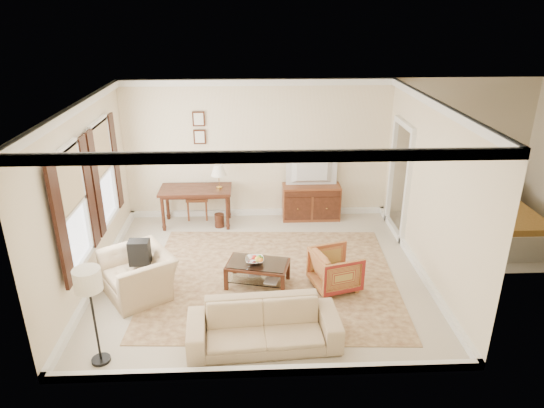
{
  "coord_description": "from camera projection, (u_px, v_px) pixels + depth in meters",
  "views": [
    {
      "loc": [
        -0.13,
        -7.2,
        4.29
      ],
      "look_at": [
        0.2,
        0.3,
        1.15
      ],
      "focal_mm": 32.0,
      "sensor_mm": 36.0,
      "label": 1
    }
  ],
  "objects": [
    {
      "name": "framed_prints",
      "position": [
        199.0,
        128.0,
        9.77
      ],
      "size": [
        0.25,
        0.04,
        0.68
      ],
      "primitive_type": null,
      "color": "#4B2215",
      "rests_on": "room_shell"
    },
    {
      "name": "desk_chair",
      "position": [
        197.0,
        194.0,
        10.24
      ],
      "size": [
        0.51,
        0.51,
        1.05
      ],
      "primitive_type": null,
      "rotation": [
        0.0,
        0.0,
        -0.14
      ],
      "color": "brown",
      "rests_on": "room_shell"
    },
    {
      "name": "striped_armchair",
      "position": [
        335.0,
        268.0,
        7.74
      ],
      "size": [
        0.82,
        0.85,
        0.72
      ],
      "primitive_type": "imported",
      "rotation": [
        0.0,
        0.0,
        1.85
      ],
      "color": "maroon",
      "rests_on": "room_shell"
    },
    {
      "name": "backpack",
      "position": [
        139.0,
        250.0,
        7.54
      ],
      "size": [
        0.39,
        0.37,
        0.4
      ],
      "primitive_type": "cube",
      "rotation": [
        0.0,
        0.0,
        -0.7
      ],
      "color": "black",
      "rests_on": "club_armchair"
    },
    {
      "name": "book_a",
      "position": [
        249.0,
        272.0,
        7.99
      ],
      "size": [
        0.28,
        0.05,
        0.38
      ],
      "primitive_type": "imported",
      "rotation": [
        0.0,
        0.0,
        -0.05
      ],
      "color": "brown",
      "rests_on": "coffee_table"
    },
    {
      "name": "fruit_bowl",
      "position": [
        255.0,
        260.0,
        7.76
      ],
      "size": [
        0.42,
        0.42,
        0.1
      ],
      "primitive_type": "imported",
      "color": "silver",
      "rests_on": "coffee_table"
    },
    {
      "name": "writing_desk",
      "position": [
        196.0,
        194.0,
        9.86
      ],
      "size": [
        1.45,
        0.72,
        0.79
      ],
      "color": "#4B2215",
      "rests_on": "room_shell"
    },
    {
      "name": "window_rear",
      "position": [
        104.0,
        172.0,
        8.41
      ],
      "size": [
        0.12,
        1.56,
        1.8
      ],
      "primitive_type": null,
      "color": "#CCB284",
      "rests_on": "room_shell"
    },
    {
      "name": "annex_bedroom",
      "position": [
        491.0,
        222.0,
        9.4
      ],
      "size": [
        3.0,
        2.7,
        2.9
      ],
      "color": "beige",
      "rests_on": "ground"
    },
    {
      "name": "sideboard",
      "position": [
        311.0,
        202.0,
        10.26
      ],
      "size": [
        1.21,
        0.46,
        0.74
      ],
      "primitive_type": "cube",
      "color": "brown",
      "rests_on": "room_shell"
    },
    {
      "name": "coffee_table",
      "position": [
        258.0,
        268.0,
        7.83
      ],
      "size": [
        1.09,
        0.79,
        0.42
      ],
      "rotation": [
        0.0,
        0.0,
        -0.24
      ],
      "color": "#4B2215",
      "rests_on": "room_shell"
    },
    {
      "name": "book_b",
      "position": [
        266.0,
        279.0,
        7.81
      ],
      "size": [
        0.27,
        0.12,
        0.38
      ],
      "primitive_type": "imported",
      "rotation": [
        0.0,
        0.0,
        -0.34
      ],
      "color": "brown",
      "rests_on": "coffee_table"
    },
    {
      "name": "window_front",
      "position": [
        73.0,
        209.0,
        6.94
      ],
      "size": [
        0.12,
        1.56,
        1.8
      ],
      "primitive_type": null,
      "color": "#CCB284",
      "rests_on": "room_shell"
    },
    {
      "name": "sofa",
      "position": [
        264.0,
        319.0,
        6.42
      ],
      "size": [
        2.06,
        0.73,
        0.79
      ],
      "primitive_type": "imported",
      "rotation": [
        0.0,
        0.0,
        0.07
      ],
      "color": "tan",
      "rests_on": "room_shell"
    },
    {
      "name": "rug",
      "position": [
        272.0,
        278.0,
        8.13
      ],
      "size": [
        4.25,
        3.7,
        0.01
      ],
      "primitive_type": "cube",
      "rotation": [
        0.0,
        0.0,
        -0.05
      ],
      "color": "#5B301E",
      "rests_on": "room_shell"
    },
    {
      "name": "floor_lamp",
      "position": [
        89.0,
        287.0,
        5.83
      ],
      "size": [
        0.34,
        0.34,
        1.36
      ],
      "color": "black",
      "rests_on": "room_shell"
    },
    {
      "name": "desk_lamp",
      "position": [
        219.0,
        177.0,
        9.74
      ],
      "size": [
        0.32,
        0.32,
        0.5
      ],
      "primitive_type": null,
      "color": "silver",
      "rests_on": "writing_desk"
    },
    {
      "name": "room_shell",
      "position": [
        260.0,
        132.0,
        7.34
      ],
      "size": [
        5.51,
        5.01,
        2.91
      ],
      "color": "beige",
      "rests_on": "ground"
    },
    {
      "name": "club_armchair",
      "position": [
        138.0,
        268.0,
        7.53
      ],
      "size": [
        1.17,
        1.28,
        0.94
      ],
      "primitive_type": "imported",
      "rotation": [
        0.0,
        0.0,
        -0.99
      ],
      "color": "tan",
      "rests_on": "room_shell"
    },
    {
      "name": "tv",
      "position": [
        312.0,
        163.0,
        9.9
      ],
      "size": [
        1.01,
        0.58,
        0.13
      ],
      "primitive_type": "imported",
      "rotation": [
        0.0,
        0.0,
        3.14
      ],
      "color": "black",
      "rests_on": "sideboard"
    },
    {
      "name": "doorway",
      "position": [
        399.0,
        182.0,
        9.37
      ],
      "size": [
        0.1,
        1.12,
        2.25
      ],
      "primitive_type": null,
      "color": "white",
      "rests_on": "room_shell"
    }
  ]
}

